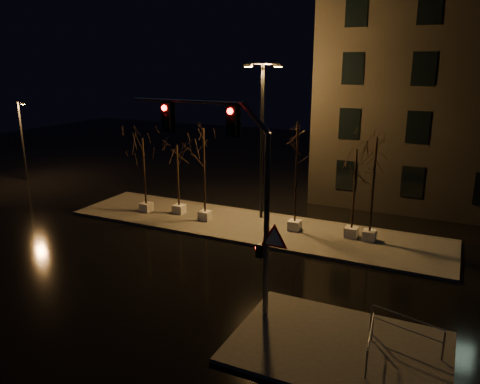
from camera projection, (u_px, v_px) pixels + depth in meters
The scene contains 14 objects.
ground at pixel (197, 267), 21.66m from camera, with size 90.00×90.00×0.00m, color black.
median at pixel (251, 226), 26.86m from camera, with size 22.00×5.00×0.15m, color #43403C.
sidewalk_corner at pixel (339, 347), 15.49m from camera, with size 7.00×5.00×0.15m, color #43403C.
tree_0 at pixel (143, 155), 28.32m from camera, with size 1.80×1.80×4.74m.
tree_1 at pixel (177, 161), 28.01m from camera, with size 1.80×1.80×4.39m.
tree_2 at pixel (204, 149), 26.55m from camera, with size 1.80×1.80×5.59m.
tree_3 at pixel (297, 147), 24.78m from camera, with size 1.80×1.80×6.20m.
tree_4 at pixel (355, 169), 24.01m from camera, with size 1.80×1.80×4.89m.
tree_5 at pixel (375, 161), 23.39m from camera, with size 1.80×1.80×5.59m.
traffic_signal_mast at pixel (234, 177), 16.57m from camera, with size 6.38×0.28×7.79m.
streetlight_main at pixel (262, 132), 26.78m from camera, with size 2.24×0.29×8.98m.
streetlight_far at pixel (23, 138), 36.64m from camera, with size 1.20×0.53×6.27m.
guard_rail_a at pixel (406, 326), 15.28m from camera, with size 2.39×0.71×1.07m.
guard_rail_b at pixel (370, 339), 14.63m from camera, with size 0.26×2.16×1.03m.
Camera 1 is at (10.37, -17.13, 9.20)m, focal length 35.00 mm.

